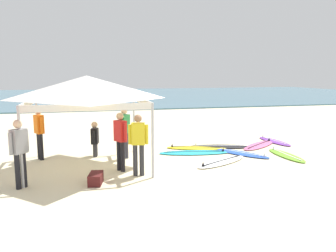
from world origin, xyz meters
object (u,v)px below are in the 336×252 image
(surfboard_black, at_px, (221,146))
(person_orange, at_px, (39,130))
(surfboard_white, at_px, (222,162))
(gear_bag_near_tent, at_px, (96,179))
(surfboard_pink, at_px, (259,145))
(person_yellow, at_px, (138,141))
(surfboard_blue, at_px, (242,153))
(person_black, at_px, (95,138))
(person_green, at_px, (125,130))
(surfboard_cyan, at_px, (195,152))
(person_red, at_px, (120,138))
(canopy_tent, at_px, (87,88))
(surfboard_yellow, at_px, (196,148))
(surfboard_purple, at_px, (274,141))
(surfboard_lime, at_px, (286,155))
(person_grey, at_px, (19,149))

(surfboard_black, xyz_separation_m, person_orange, (-6.51, -0.23, 0.95))
(surfboard_white, xyz_separation_m, gear_bag_near_tent, (-3.97, -1.12, 0.10))
(surfboard_pink, distance_m, person_yellow, 5.95)
(surfboard_blue, distance_m, person_orange, 6.91)
(surfboard_white, xyz_separation_m, person_black, (-3.86, 1.85, 0.62))
(person_yellow, distance_m, person_green, 1.94)
(surfboard_cyan, distance_m, person_red, 3.30)
(canopy_tent, relative_size, surfboard_yellow, 1.48)
(surfboard_purple, distance_m, person_green, 6.54)
(surfboard_black, xyz_separation_m, person_black, (-4.75, -0.24, 0.62))
(person_orange, bearing_deg, surfboard_lime, -11.31)
(surfboard_cyan, relative_size, person_black, 2.16)
(gear_bag_near_tent, bearing_deg, surfboard_pink, 25.74)
(surfboard_yellow, distance_m, person_orange, 5.58)
(canopy_tent, xyz_separation_m, surfboard_pink, (6.54, 1.31, -2.35))
(person_orange, distance_m, gear_bag_near_tent, 3.51)
(person_red, bearing_deg, surfboard_purple, 21.32)
(person_yellow, bearing_deg, surfboard_purple, 27.02)
(person_green, distance_m, gear_bag_near_tent, 2.74)
(surfboard_lime, xyz_separation_m, surfboard_cyan, (-2.92, 1.16, -0.00))
(surfboard_lime, height_order, surfboard_black, same)
(surfboard_purple, relative_size, person_red, 1.18)
(surfboard_pink, height_order, person_yellow, person_yellow)
(surfboard_cyan, bearing_deg, person_yellow, -138.55)
(surfboard_pink, distance_m, surfboard_yellow, 2.59)
(surfboard_yellow, distance_m, person_green, 3.06)
(surfboard_white, distance_m, surfboard_black, 2.28)
(canopy_tent, bearing_deg, surfboard_blue, 2.06)
(surfboard_purple, bearing_deg, person_red, -158.68)
(surfboard_cyan, height_order, gear_bag_near_tent, gear_bag_near_tent)
(surfboard_white, bearing_deg, canopy_tent, 170.67)
(person_orange, bearing_deg, person_yellow, -41.85)
(surfboard_white, xyz_separation_m, surfboard_yellow, (-0.13, 2.09, 0.00))
(surfboard_pink, xyz_separation_m, person_orange, (-8.08, -0.11, 0.95))
(person_red, bearing_deg, gear_bag_near_tent, -126.99)
(surfboard_black, height_order, person_grey, person_grey)
(surfboard_yellow, height_order, person_red, person_red)
(surfboard_purple, relative_size, gear_bag_near_tent, 3.37)
(surfboard_pink, relative_size, surfboard_yellow, 0.98)
(surfboard_pink, xyz_separation_m, person_yellow, (-5.24, -2.66, 0.95))
(surfboard_cyan, relative_size, surfboard_black, 1.05)
(surfboard_yellow, relative_size, person_black, 1.92)
(person_grey, bearing_deg, person_green, 38.19)
(person_yellow, relative_size, person_black, 1.43)
(surfboard_lime, height_order, person_yellow, person_yellow)
(surfboard_white, bearing_deg, gear_bag_near_tent, -164.24)
(surfboard_pink, bearing_deg, person_yellow, -153.08)
(surfboard_purple, bearing_deg, surfboard_blue, -144.56)
(surfboard_blue, bearing_deg, surfboard_cyan, 160.99)
(surfboard_white, bearing_deg, person_green, 156.68)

